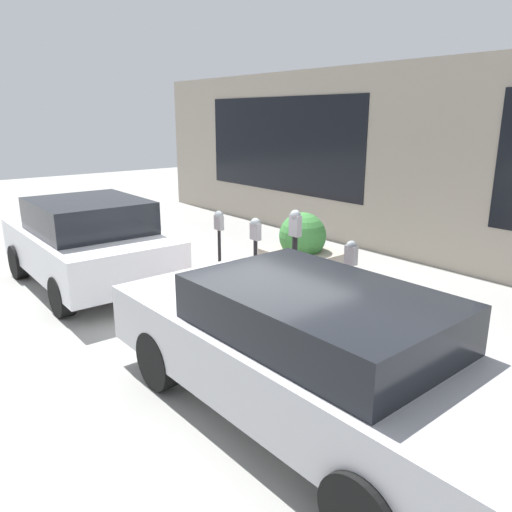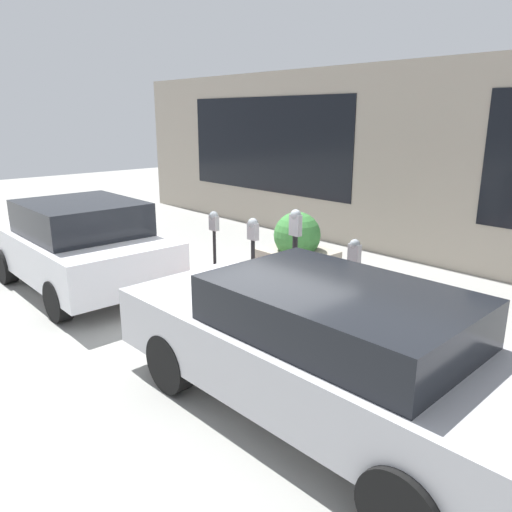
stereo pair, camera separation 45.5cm
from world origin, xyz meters
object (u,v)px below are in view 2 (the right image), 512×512
parking_meter_middle (253,240)px  planter_box (297,252)px  parking_meter_second (295,246)px  parked_car_front (324,349)px  parking_meter_nearest (353,270)px  parked_car_middle (81,244)px  parking_meter_fourth (214,230)px

parking_meter_middle → planter_box: 1.22m
parking_meter_second → parked_car_front: bearing=138.9°
parking_meter_nearest → parked_car_middle: parked_car_middle is taller
parked_car_front → parked_car_middle: (5.37, 0.04, 0.03)m
parking_meter_middle → parked_car_middle: size_ratio=0.35×
parking_meter_nearest → parking_meter_fourth: 2.99m
parking_meter_fourth → parked_car_middle: size_ratio=0.34×
parking_meter_middle → parked_car_front: 3.58m
planter_box → parked_car_front: parked_car_front is taller
parking_meter_second → parking_meter_fourth: (1.91, 0.02, -0.07)m
planter_box → parking_meter_nearest: bearing=150.5°
planter_box → parked_car_middle: size_ratio=0.33×
parked_car_middle → parked_car_front: bearing=-178.6°
parking_meter_middle → parking_meter_fourth: size_ratio=1.01×
parked_car_front → parked_car_middle: 5.37m
parking_meter_fourth → parked_car_middle: 2.30m
parking_meter_second → planter_box: size_ratio=1.27×
parked_car_middle → parking_meter_second: bearing=-149.6°
parking_meter_second → parked_car_front: size_ratio=0.35×
parking_meter_second → parked_car_front: 2.78m
parking_meter_fourth → parked_car_front: bearing=155.8°
parking_meter_nearest → parking_meter_middle: parking_meter_nearest is taller
parking_meter_nearest → parking_meter_second: 1.08m
parked_car_middle → planter_box: bearing=-125.3°
parked_car_middle → parking_meter_middle: bearing=-139.6°
parking_meter_second → planter_box: 1.67m
parking_meter_second → parking_meter_fourth: size_ratio=1.22×
parking_meter_nearest → parking_meter_middle: (2.05, -0.06, 0.02)m
parking_meter_nearest → parked_car_middle: size_ratio=0.36×
parking_meter_middle → planter_box: bearing=-86.3°
parked_car_front → parking_meter_fourth: bearing=-25.2°
parking_meter_second → parking_meter_middle: (0.98, -0.05, -0.09)m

